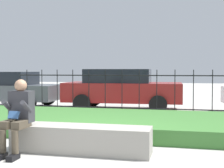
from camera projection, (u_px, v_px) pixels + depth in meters
The scene contains 7 objects.
ground_plane at pixel (91, 153), 5.34m from camera, with size 60.00×60.00×0.00m, color #B2AFA8.
stone_bench at pixel (81, 141), 5.37m from camera, with size 2.42×0.56×0.46m.
person_seated_reader at pixel (18, 113), 5.26m from camera, with size 0.42×0.73×1.26m.
grass_berm at pixel (117, 123), 7.46m from camera, with size 9.28×2.98×0.31m.
iron_fence at pixel (131, 93), 9.30m from camera, with size 7.28×0.03×1.44m.
car_parked_left at pixel (7, 88), 12.05m from camera, with size 4.06×1.98×1.36m.
car_parked_center at pixel (122, 88), 11.24m from camera, with size 4.23×1.98×1.46m.
Camera 1 is at (1.51, -5.07, 1.42)m, focal length 50.00 mm.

